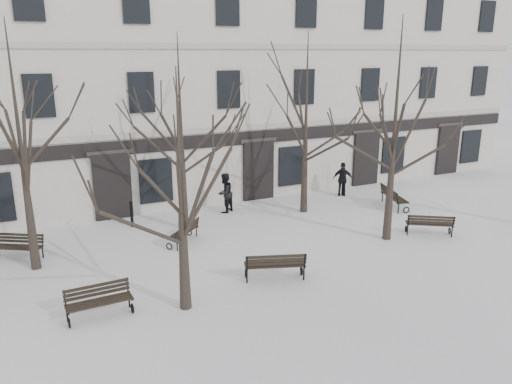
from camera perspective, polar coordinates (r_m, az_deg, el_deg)
ground at (r=16.69m, az=1.33°, el=-9.28°), size 100.00×100.00×0.00m
building at (r=27.35m, az=-11.24°, el=12.21°), size 40.40×10.20×11.40m
tree_1 at (r=13.30m, az=-8.70°, el=3.14°), size 4.70×4.70×6.72m
tree_2 at (r=19.09m, az=15.75°, el=9.59°), size 5.83×5.83×8.32m
tree_4 at (r=17.34m, az=-25.63°, el=7.54°), size 5.64×5.64×8.06m
tree_5 at (r=19.85m, az=-8.66°, el=9.22°), size 5.45×5.45×7.78m
tree_6 at (r=21.98m, az=5.79°, el=10.13°), size 5.53×5.53×7.91m
bench_0 at (r=14.64m, az=-17.52°, el=-11.71°), size 1.80×0.71×0.89m
bench_1 at (r=16.04m, az=2.20°, el=-8.29°), size 2.03×1.29×0.97m
bench_2 at (r=20.96m, az=19.23°, el=-3.43°), size 1.82×1.51×0.90m
bench_3 at (r=19.53m, az=-25.56°, el=-5.57°), size 1.79×1.42×0.88m
bench_4 at (r=19.21m, az=-8.18°, el=-4.54°), size 1.58×1.56×0.84m
bench_5 at (r=24.18m, az=15.39°, el=-0.50°), size 1.23×2.04×0.98m
bollard_a at (r=21.32m, az=-14.04°, el=-2.37°), size 0.14×0.14×1.13m
bollard_b at (r=25.73m, az=9.92°, el=1.07°), size 0.16×0.16×1.21m
pedestrian_b at (r=22.83m, az=-3.55°, el=-2.31°), size 1.12×1.07×1.82m
pedestrian_c at (r=25.71m, az=9.80°, el=-0.44°), size 1.08×0.92×1.73m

